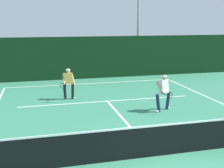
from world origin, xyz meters
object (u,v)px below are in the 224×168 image
Objects in this scene: player_near at (164,91)px; tennis_ball at (131,99)px; player_far at (68,82)px; light_pole at (138,16)px.

tennis_ball is at bearing -94.57° from player_near.
player_far is 23.96× the size of tennis_ball.
light_pole is at bearing -129.17° from player_near.
light_pole is at bearing -129.24° from player_far.
player_near reaches higher than player_far.
player_far is at bearing 163.12° from tennis_ball.
light_pole is (2.03, 9.36, 3.36)m from player_near.
player_far is 0.23× the size of light_pole.
tennis_ball is 8.90m from light_pole.
player_near is 24.61× the size of tennis_ball.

